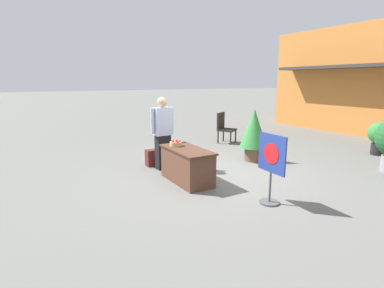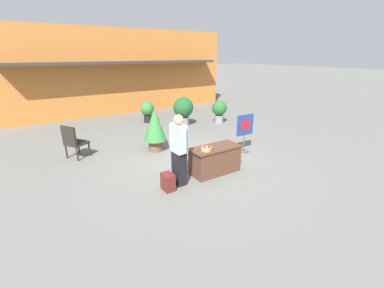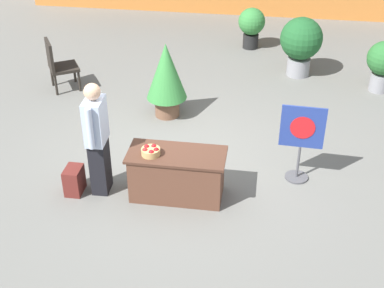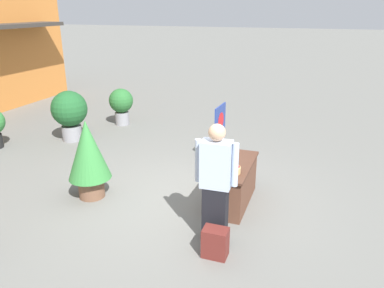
{
  "view_description": "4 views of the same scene",
  "coord_description": "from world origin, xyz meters",
  "px_view_note": "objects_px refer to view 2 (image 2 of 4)",
  "views": [
    {
      "loc": [
        5.56,
        -3.85,
        2.16
      ],
      "look_at": [
        0.28,
        -0.8,
        0.86
      ],
      "focal_mm": 28.0,
      "sensor_mm": 36.0,
      "label": 1
    },
    {
      "loc": [
        -3.93,
        -5.84,
        3.08
      ],
      "look_at": [
        -0.42,
        -0.52,
        0.83
      ],
      "focal_mm": 24.0,
      "sensor_mm": 36.0,
      "label": 2
    },
    {
      "loc": [
        1.3,
        -7.12,
        4.89
      ],
      "look_at": [
        0.32,
        -0.67,
        0.82
      ],
      "focal_mm": 50.0,
      "sensor_mm": 36.0,
      "label": 3
    },
    {
      "loc": [
        -5.57,
        -2.12,
        3.21
      ],
      "look_at": [
        0.4,
        -0.01,
        0.89
      ],
      "focal_mm": 35.0,
      "sensor_mm": 36.0,
      "label": 4
    }
  ],
  "objects_px": {
    "potted_plant_near_left": "(147,110)",
    "potted_plant_far_right": "(219,110)",
    "patio_chair": "(73,141)",
    "potted_plant_near_right": "(183,109)",
    "backpack": "(168,182)",
    "potted_plant_far_left": "(155,127)",
    "apple_basket": "(206,148)",
    "person_visitor": "(179,150)",
    "poster_board": "(245,131)",
    "display_table": "(215,160)"
  },
  "relations": [
    {
      "from": "potted_plant_near_left",
      "to": "potted_plant_far_right",
      "type": "bearing_deg",
      "value": -35.41
    },
    {
      "from": "patio_chair",
      "to": "potted_plant_far_right",
      "type": "height_order",
      "value": "patio_chair"
    },
    {
      "from": "potted_plant_near_left",
      "to": "potted_plant_near_right",
      "type": "height_order",
      "value": "potted_plant_near_right"
    },
    {
      "from": "backpack",
      "to": "potted_plant_far_left",
      "type": "bearing_deg",
      "value": 70.35
    },
    {
      "from": "patio_chair",
      "to": "potted_plant_far_right",
      "type": "relative_size",
      "value": 1.01
    },
    {
      "from": "patio_chair",
      "to": "apple_basket",
      "type": "bearing_deg",
      "value": -81.98
    },
    {
      "from": "person_visitor",
      "to": "poster_board",
      "type": "distance_m",
      "value": 3.02
    },
    {
      "from": "person_visitor",
      "to": "potted_plant_near_right",
      "type": "xyz_separation_m",
      "value": [
        2.99,
        4.67,
        -0.15
      ]
    },
    {
      "from": "potted_plant_near_left",
      "to": "potted_plant_far_right",
      "type": "distance_m",
      "value": 3.37
    },
    {
      "from": "apple_basket",
      "to": "poster_board",
      "type": "xyz_separation_m",
      "value": [
        2.13,
        0.79,
        -0.09
      ]
    },
    {
      "from": "potted_plant_far_right",
      "to": "potted_plant_near_right",
      "type": "bearing_deg",
      "value": 161.91
    },
    {
      "from": "potted_plant_far_right",
      "to": "potted_plant_near_right",
      "type": "height_order",
      "value": "potted_plant_near_right"
    },
    {
      "from": "potted_plant_near_left",
      "to": "potted_plant_near_right",
      "type": "relative_size",
      "value": 0.76
    },
    {
      "from": "apple_basket",
      "to": "poster_board",
      "type": "bearing_deg",
      "value": 20.3
    },
    {
      "from": "poster_board",
      "to": "potted_plant_far_right",
      "type": "relative_size",
      "value": 1.2
    },
    {
      "from": "backpack",
      "to": "patio_chair",
      "type": "distance_m",
      "value": 3.65
    },
    {
      "from": "backpack",
      "to": "poster_board",
      "type": "xyz_separation_m",
      "value": [
        3.3,
        0.86,
        0.5
      ]
    },
    {
      "from": "poster_board",
      "to": "potted_plant_far_right",
      "type": "bearing_deg",
      "value": 156.1
    },
    {
      "from": "apple_basket",
      "to": "person_visitor",
      "type": "distance_m",
      "value": 0.8
    },
    {
      "from": "patio_chair",
      "to": "potted_plant_far_right",
      "type": "bearing_deg",
      "value": -22.85
    },
    {
      "from": "poster_board",
      "to": "person_visitor",
      "type": "bearing_deg",
      "value": -72.92
    },
    {
      "from": "display_table",
      "to": "potted_plant_far_left",
      "type": "xyz_separation_m",
      "value": [
        -0.62,
        2.41,
        0.45
      ]
    },
    {
      "from": "backpack",
      "to": "potted_plant_near_right",
      "type": "distance_m",
      "value": 5.89
    },
    {
      "from": "display_table",
      "to": "person_visitor",
      "type": "bearing_deg",
      "value": -178.02
    },
    {
      "from": "patio_chair",
      "to": "potted_plant_near_right",
      "type": "xyz_separation_m",
      "value": [
        4.84,
        1.46,
        0.17
      ]
    },
    {
      "from": "display_table",
      "to": "potted_plant_near_left",
      "type": "xyz_separation_m",
      "value": [
        0.74,
        6.05,
        0.21
      ]
    },
    {
      "from": "apple_basket",
      "to": "person_visitor",
      "type": "height_order",
      "value": "person_visitor"
    },
    {
      "from": "potted_plant_near_right",
      "to": "poster_board",
      "type": "bearing_deg",
      "value": -91.1
    },
    {
      "from": "poster_board",
      "to": "patio_chair",
      "type": "height_order",
      "value": "poster_board"
    },
    {
      "from": "backpack",
      "to": "potted_plant_far_right",
      "type": "bearing_deg",
      "value": 40.34
    },
    {
      "from": "backpack",
      "to": "potted_plant_near_left",
      "type": "height_order",
      "value": "potted_plant_near_left"
    },
    {
      "from": "display_table",
      "to": "apple_basket",
      "type": "height_order",
      "value": "apple_basket"
    },
    {
      "from": "potted_plant_near_right",
      "to": "person_visitor",
      "type": "bearing_deg",
      "value": -122.66
    },
    {
      "from": "apple_basket",
      "to": "display_table",
      "type": "bearing_deg",
      "value": 13.25
    },
    {
      "from": "person_visitor",
      "to": "potted_plant_near_left",
      "type": "relative_size",
      "value": 1.82
    },
    {
      "from": "apple_basket",
      "to": "potted_plant_far_right",
      "type": "xyz_separation_m",
      "value": [
        3.84,
        4.18,
        -0.17
      ]
    },
    {
      "from": "patio_chair",
      "to": "potted_plant_near_right",
      "type": "bearing_deg",
      "value": -14.21
    },
    {
      "from": "display_table",
      "to": "backpack",
      "type": "height_order",
      "value": "display_table"
    },
    {
      "from": "display_table",
      "to": "potted_plant_near_right",
      "type": "relative_size",
      "value": 1.12
    },
    {
      "from": "display_table",
      "to": "potted_plant_near_right",
      "type": "height_order",
      "value": "potted_plant_near_right"
    },
    {
      "from": "person_visitor",
      "to": "patio_chair",
      "type": "distance_m",
      "value": 3.72
    },
    {
      "from": "display_table",
      "to": "potted_plant_near_right",
      "type": "xyz_separation_m",
      "value": [
        1.85,
        4.63,
        0.38
      ]
    },
    {
      "from": "poster_board",
      "to": "potted_plant_far_right",
      "type": "xyz_separation_m",
      "value": [
        1.71,
        3.39,
        -0.08
      ]
    },
    {
      "from": "potted_plant_far_left",
      "to": "potted_plant_near_right",
      "type": "bearing_deg",
      "value": 42.03
    },
    {
      "from": "potted_plant_far_right",
      "to": "potted_plant_near_right",
      "type": "relative_size",
      "value": 0.82
    },
    {
      "from": "apple_basket",
      "to": "potted_plant_near_left",
      "type": "bearing_deg",
      "value": 79.89
    },
    {
      "from": "person_visitor",
      "to": "display_table",
      "type": "bearing_deg",
      "value": 0.0
    },
    {
      "from": "apple_basket",
      "to": "patio_chair",
      "type": "distance_m",
      "value": 4.19
    },
    {
      "from": "potted_plant_near_left",
      "to": "apple_basket",
      "type": "bearing_deg",
      "value": -100.11
    },
    {
      "from": "backpack",
      "to": "potted_plant_far_right",
      "type": "xyz_separation_m",
      "value": [
        5.01,
        4.26,
        0.42
      ]
    }
  ]
}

